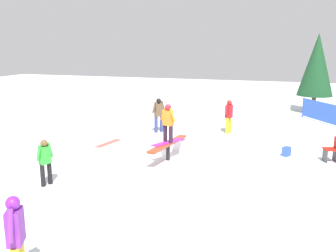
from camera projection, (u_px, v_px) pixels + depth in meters
name	position (u px, v px, depth m)	size (l,w,h in m)	color
ground_plane	(168.00, 160.00, 13.31)	(60.00, 60.00, 0.00)	white
rail_feature	(168.00, 145.00, 13.19)	(2.58, 0.68, 0.64)	black
snow_kicker_ramp	(190.00, 141.00, 14.95)	(1.80, 1.50, 0.47)	white
main_rider_on_rail	(168.00, 124.00, 13.02)	(1.38, 0.87, 1.38)	#C126A1
bystander_brown	(159.00, 113.00, 17.31)	(0.55, 0.54, 1.59)	navy
bystander_green	(45.00, 160.00, 10.81)	(0.57, 0.28, 1.37)	black
bystander_red	(229.00, 115.00, 17.11)	(0.65, 0.32, 1.54)	gold
bystander_purple	(16.00, 235.00, 6.30)	(0.69, 0.38, 1.61)	gold
loose_snowboard_coral	(108.00, 143.00, 15.52)	(1.45, 0.28, 0.02)	#E76255
folding_chair	(332.00, 150.00, 13.03)	(0.55, 0.55, 0.88)	#3F3F44
backpack_on_snow	(286.00, 152.00, 13.76)	(0.30, 0.22, 0.34)	blue
pine_tree_near	(317.00, 65.00, 21.82)	(2.05, 2.05, 4.66)	#4C331E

